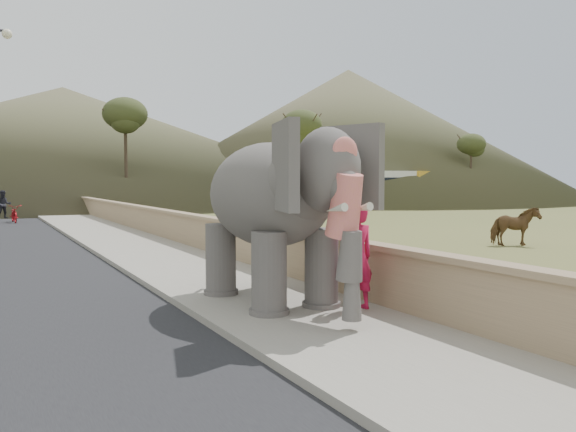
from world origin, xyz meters
The scene contains 12 objects.
ground centered at (0.00, 0.00, 0.00)m, with size 160.00×160.00×0.00m, color olive.
walkway centered at (0.00, 10.00, 0.07)m, with size 3.00×120.00×0.15m, color #9E9687.
parapet centered at (1.65, 10.00, 0.55)m, with size 0.30×120.00×1.10m, color tan.
cow centered at (11.99, 7.28, 0.70)m, with size 0.75×1.65×1.39m, color brown.
distant_car centered at (20.18, 33.87, 0.72)m, with size 1.70×4.23×1.44m, color #B0B1B7.
bus_white centered at (23.12, 32.55, 1.55)m, with size 2.50×11.00×3.10m, color white.
bus_orange centered at (32.97, 32.68, 1.55)m, with size 2.50×11.00×3.10m, color gold.
hill_right centered at (36.00, 52.00, 8.00)m, with size 56.00×56.00×16.00m, color brown.
hill_far centered at (5.00, 70.00, 7.00)m, with size 80.00×80.00×14.00m, color brown.
elephant_and_man centered at (0.02, 2.86, 1.65)m, with size 2.41×4.25×3.02m.
motorcyclist centered at (-3.12, 27.67, 0.68)m, with size 1.26×1.89×1.78m.
trees centered at (0.08, 28.55, 3.92)m, with size 47.93×44.09×8.80m.
Camera 1 is at (-4.57, -6.16, 2.34)m, focal length 35.00 mm.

